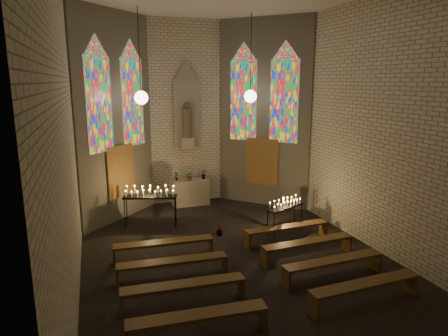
{
  "coord_description": "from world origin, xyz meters",
  "views": [
    {
      "loc": [
        -3.49,
        -9.12,
        4.73
      ],
      "look_at": [
        0.04,
        1.48,
        2.29
      ],
      "focal_mm": 32.0,
      "sensor_mm": 36.0,
      "label": 1
    }
  ],
  "objects_px": {
    "altar": "(191,192)",
    "aisle_flower_pot": "(219,229)",
    "votive_stand_left": "(150,194)",
    "votive_stand_right": "(285,205)"
  },
  "relations": [
    {
      "from": "altar",
      "to": "aisle_flower_pot",
      "type": "height_order",
      "value": "altar"
    },
    {
      "from": "votive_stand_left",
      "to": "aisle_flower_pot",
      "type": "bearing_deg",
      "value": -22.31
    },
    {
      "from": "altar",
      "to": "votive_stand_right",
      "type": "relative_size",
      "value": 0.96
    },
    {
      "from": "aisle_flower_pot",
      "to": "votive_stand_right",
      "type": "height_order",
      "value": "votive_stand_right"
    },
    {
      "from": "altar",
      "to": "votive_stand_right",
      "type": "bearing_deg",
      "value": -60.28
    },
    {
      "from": "aisle_flower_pot",
      "to": "votive_stand_left",
      "type": "relative_size",
      "value": 0.22
    },
    {
      "from": "altar",
      "to": "votive_stand_left",
      "type": "xyz_separation_m",
      "value": [
        -1.81,
        -1.85,
        0.6
      ]
    },
    {
      "from": "altar",
      "to": "aisle_flower_pot",
      "type": "relative_size",
      "value": 3.48
    },
    {
      "from": "altar",
      "to": "aisle_flower_pot",
      "type": "xyz_separation_m",
      "value": [
        0.09,
        -3.39,
        -0.3
      ]
    },
    {
      "from": "altar",
      "to": "aisle_flower_pot",
      "type": "bearing_deg",
      "value": -88.49
    }
  ]
}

